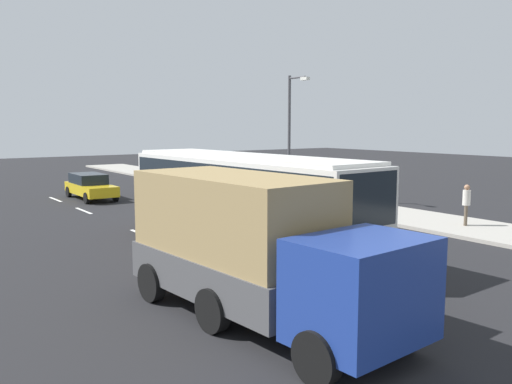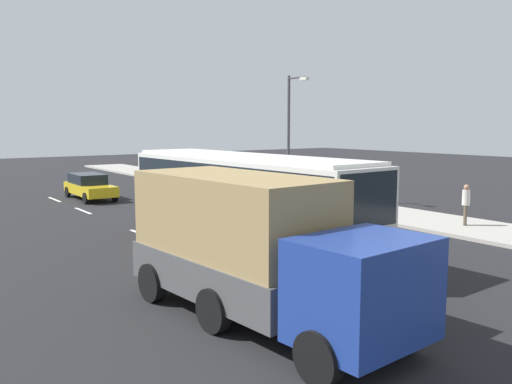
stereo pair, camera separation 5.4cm
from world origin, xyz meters
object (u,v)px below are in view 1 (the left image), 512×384
at_px(coach_bus, 244,191).
at_px(car_yellow_taxi, 90,186).
at_px(street_lamp, 291,130).
at_px(cargo_truck, 254,245).
at_px(pedestrian_at_crossing, 466,202).

distance_m(coach_bus, car_yellow_taxi, 16.09).
bearing_deg(car_yellow_taxi, street_lamp, 46.39).
distance_m(cargo_truck, pedestrian_at_crossing, 13.82).
relative_size(cargo_truck, car_yellow_taxi, 1.58).
bearing_deg(cargo_truck, pedestrian_at_crossing, 100.34).
height_order(car_yellow_taxi, street_lamp, street_lamp).
relative_size(pedestrian_at_crossing, street_lamp, 0.25).
distance_m(car_yellow_taxi, pedestrian_at_crossing, 20.78).
bearing_deg(coach_bus, cargo_truck, -34.83).
xyz_separation_m(cargo_truck, pedestrian_at_crossing, (-3.42, 13.38, -0.55)).
xyz_separation_m(pedestrian_at_crossing, street_lamp, (-10.04, -1.30, 2.93)).
height_order(coach_bus, pedestrian_at_crossing, coach_bus).
bearing_deg(car_yellow_taxi, pedestrian_at_crossing, 28.80).
bearing_deg(cargo_truck, street_lamp, 134.09).
relative_size(coach_bus, car_yellow_taxi, 2.34).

